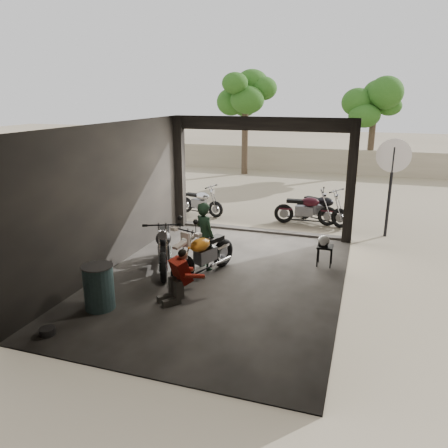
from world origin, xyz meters
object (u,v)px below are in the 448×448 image
Objects in this scene: left_bike at (164,243)px; stool at (325,249)px; helmet at (324,241)px; sign_post at (392,171)px; outside_bike_c at (322,206)px; oil_drum at (99,288)px; main_bike at (204,250)px; mechanic at (176,278)px; outside_bike_b at (306,206)px; outside_bike_a at (200,200)px; rider at (205,236)px.

left_bike is 3.69× the size of stool.
sign_post is (1.41, 2.79, 1.21)m from helmet.
oil_drum is (-3.20, -6.86, -0.14)m from outside_bike_c.
main_bike is 1.78× the size of mechanic.
outside_bike_c is at bearing 109.91° from mechanic.
main_bike is 2.71m from helmet.
mechanic is 3.60m from helmet.
oil_drum is 8.06m from sign_post.
main_bike is 0.98× the size of left_bike.
oil_drum is at bearing -138.68° from helmet.
outside_bike_b is at bearing 148.81° from outside_bike_c.
outside_bike_a is 3.83m from outside_bike_c.
main_bike is at bearing 58.33° from oil_drum.
rider is 3.16× the size of stool.
outside_bike_a is at bearing 143.14° from stool.
outside_bike_c is at bearing -82.13° from rider.
helmet is at bearing -144.97° from outside_bike_c.
oil_drum is (0.62, -6.61, -0.08)m from outside_bike_a.
oil_drum reaches higher than helmet.
stool is at bearing -144.23° from outside_bike_c.
left_bike reaches higher than outside_bike_b.
sign_post is at bearing -83.18° from outside_bike_c.
main_bike is 2.77m from stool.
outside_bike_a is at bearing 132.16° from main_bike.
stool is 0.58× the size of oil_drum.
left_bike is at bearing 147.32° from outside_bike_b.
stool is 1.72× the size of helmet.
oil_drum is at bearing -137.14° from stool.
stool is (0.89, -3.21, -0.14)m from outside_bike_b.
outside_bike_b is at bearing -76.86° from outside_bike_a.
main_bike is 5.21m from outside_bike_c.
outside_bike_b reaches higher than oil_drum.
mechanic is (0.92, -1.39, -0.11)m from left_bike.
outside_bike_c is at bearing 64.99° from oil_drum.
outside_bike_a is 6.64m from oil_drum.
oil_drum is (-1.20, -0.70, -0.07)m from mechanic.
outside_bike_c is at bearing 34.31° from left_bike.
outside_bike_c is 6.48m from mechanic.
left_bike is at bearing -163.78° from main_bike.
left_bike is 3.62m from stool.
sign_post is (5.65, -0.46, 1.32)m from outside_bike_a.
helmet is 0.34× the size of oil_drum.
outside_bike_a is 4.57m from rider.
sign_post is (3.89, 3.75, 1.06)m from rider.
mechanic is at bearing -72.33° from main_bike.
outside_bike_b is 2.64m from sign_post.
outside_bike_a is at bearing 141.01° from helmet.
outside_bike_c is at bearing 87.93° from main_bike.
oil_drum is at bearing -111.93° from mechanic.
sign_post is at bearing 63.49° from stool.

